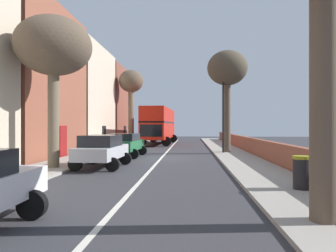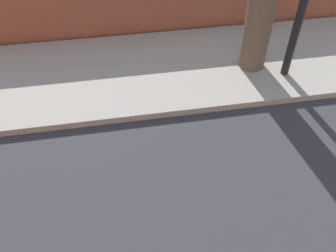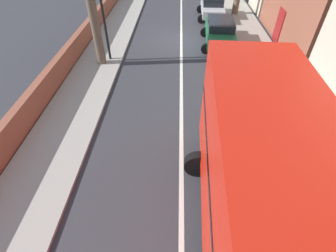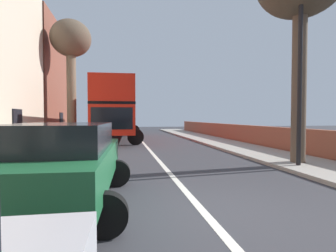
# 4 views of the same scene
# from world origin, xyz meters

# --- Properties ---
(ground_plane) EXTENTS (84.00, 84.00, 0.00)m
(ground_plane) POSITION_xyz_m (0.00, 0.00, 0.00)
(ground_plane) COLOR #333338
(road_centre_line) EXTENTS (0.16, 54.00, 0.01)m
(road_centre_line) POSITION_xyz_m (0.00, 0.00, 0.00)
(road_centre_line) COLOR silver
(road_centre_line) RESTS_ON ground
(double_decker_bus) EXTENTS (3.86, 11.25, 4.06)m
(double_decker_bus) POSITION_xyz_m (-1.70, 15.46, 2.36)
(double_decker_bus) COLOR red
(double_decker_bus) RESTS_ON ground
(parked_car_green_left_2) EXTENTS (2.56, 4.49, 1.58)m
(parked_car_green_left_2) POSITION_xyz_m (-2.50, 0.74, 0.91)
(parked_car_green_left_2) COLOR #1E6038
(parked_car_green_left_2) RESTS_ON ground
(street_tree_left_0) EXTENTS (2.77, 2.77, 8.36)m
(street_tree_left_0) POSITION_xyz_m (-4.85, 14.92, 6.76)
(street_tree_left_0) COLOR brown
(street_tree_left_0) RESTS_ON sidewalk_left
(lamppost_right) EXTENTS (0.32, 0.32, 6.31)m
(lamppost_right) POSITION_xyz_m (4.30, 3.29, 3.81)
(lamppost_right) COLOR black
(lamppost_right) RESTS_ON sidewalk_right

